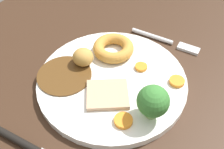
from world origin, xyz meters
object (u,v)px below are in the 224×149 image
at_px(carrot_coin_side, 177,81).
at_px(broccoli_floret, 152,102).
at_px(carrot_coin_front, 123,121).
at_px(carrot_coin_back, 141,67).
at_px(yorkshire_pudding, 113,48).
at_px(roast_potato_left, 83,57).
at_px(dinner_plate, 112,81).
at_px(meat_slice_main, 108,94).
at_px(fork, 167,41).

height_order(carrot_coin_side, broccoli_floret, broccoli_floret).
xyz_separation_m(carrot_coin_front, carrot_coin_back, (-0.12, -0.04, -0.00)).
relative_size(yorkshire_pudding, roast_potato_left, 2.04).
bearing_deg(carrot_coin_side, broccoli_floret, -2.68).
distance_m(dinner_plate, meat_slice_main, 0.04).
xyz_separation_m(dinner_plate, meat_slice_main, (0.04, 0.02, 0.01)).
bearing_deg(carrot_coin_back, carrot_coin_front, 17.48).
xyz_separation_m(roast_potato_left, broccoli_floret, (0.03, 0.16, 0.02)).
xyz_separation_m(broccoli_floret, fork, (-0.20, -0.07, -0.05)).
height_order(carrot_coin_side, fork, carrot_coin_side).
distance_m(meat_slice_main, broccoli_floret, 0.09).
height_order(dinner_plate, carrot_coin_side, carrot_coin_side).
height_order(yorkshire_pudding, carrot_coin_back, yorkshire_pudding).
bearing_deg(carrot_coin_front, carrot_coin_back, -162.52).
relative_size(meat_slice_main, carrot_coin_front, 2.37).
height_order(yorkshire_pudding, carrot_coin_side, yorkshire_pudding).
xyz_separation_m(carrot_coin_back, broccoli_floret, (0.09, 0.07, 0.03)).
distance_m(carrot_coin_side, broccoli_floret, 0.10).
distance_m(yorkshire_pudding, roast_potato_left, 0.07).
height_order(dinner_plate, meat_slice_main, meat_slice_main).
distance_m(yorkshire_pudding, carrot_coin_side, 0.14).
relative_size(carrot_coin_front, fork, 0.19).
bearing_deg(carrot_coin_back, fork, -179.85).
bearing_deg(roast_potato_left, carrot_coin_side, 108.50).
bearing_deg(carrot_coin_back, meat_slice_main, -8.24).
xyz_separation_m(dinner_plate, carrot_coin_front, (0.07, 0.07, 0.01)).
xyz_separation_m(dinner_plate, carrot_coin_back, (-0.05, 0.03, 0.01)).
relative_size(dinner_plate, carrot_coin_back, 11.79).
bearing_deg(broccoli_floret, carrot_coin_back, -141.88).
bearing_deg(roast_potato_left, meat_slice_main, 65.05).
bearing_deg(carrot_coin_front, carrot_coin_side, 164.84).
bearing_deg(broccoli_floret, meat_slice_main, -86.28).
distance_m(carrot_coin_back, broccoli_floret, 0.11).
distance_m(carrot_coin_front, broccoli_floret, 0.06).
height_order(yorkshire_pudding, broccoli_floret, broccoli_floret).
relative_size(carrot_coin_front, carrot_coin_back, 1.29).
xyz_separation_m(meat_slice_main, carrot_coin_side, (-0.10, 0.08, -0.00)).
xyz_separation_m(carrot_coin_side, fork, (-0.11, -0.07, -0.01)).
bearing_deg(yorkshire_pudding, fork, 146.80).
height_order(broccoli_floret, fork, broccoli_floret).
height_order(roast_potato_left, carrot_coin_side, roast_potato_left).
distance_m(carrot_coin_back, carrot_coin_side, 0.07).
height_order(carrot_coin_back, broccoli_floret, broccoli_floret).
bearing_deg(broccoli_floret, yorkshire_pudding, -124.45).
bearing_deg(carrot_coin_back, carrot_coin_side, 93.52).
bearing_deg(roast_potato_left, carrot_coin_back, 118.19).
distance_m(roast_potato_left, carrot_coin_front, 0.15).
bearing_deg(broccoli_floret, dinner_plate, -108.66).
bearing_deg(carrot_coin_front, dinner_plate, -134.65).
xyz_separation_m(dinner_plate, broccoli_floret, (0.03, 0.10, 0.04)).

